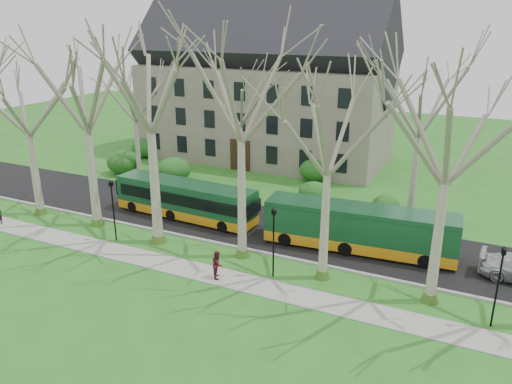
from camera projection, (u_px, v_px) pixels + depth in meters
ground at (197, 251)px, 33.35m from camera, size 120.00×120.00×0.00m
sidewalk at (176, 266)px, 31.21m from camera, size 70.00×2.00×0.06m
road at (235, 222)px, 38.03m from camera, size 80.00×8.00×0.06m
curb at (208, 241)px, 34.61m from camera, size 80.00×0.25×0.14m
building at (265, 84)px, 53.61m from camera, size 26.50×12.20×16.00m
tree_row_verge at (195, 148)px, 31.31m from camera, size 49.00×7.00×14.00m
tree_row_far at (251, 130)px, 41.30m from camera, size 33.00×7.00×12.00m
lamp_row at (187, 220)px, 31.66m from camera, size 36.22×0.22×4.30m
hedges at (233, 173)px, 46.86m from camera, size 30.60×8.60×2.00m
bus_lead at (185, 199)px, 38.42m from camera, size 11.73×3.00×2.90m
bus_follow at (359, 228)px, 32.91m from camera, size 12.61×3.57×3.11m
pedestrian_b at (218, 264)px, 29.54m from camera, size 0.93×1.01×1.68m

